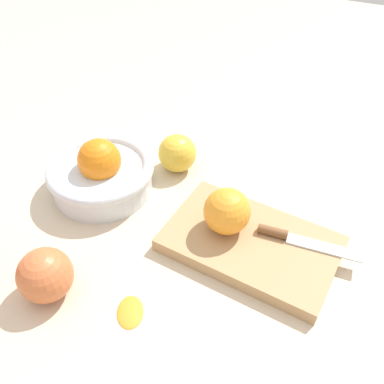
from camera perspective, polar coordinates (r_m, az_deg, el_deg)
The scene contains 8 objects.
ground_plane at distance 0.68m, azimuth -4.88°, elevation -6.18°, with size 2.40×2.40×0.00m, color beige.
bowl at distance 0.75m, azimuth -11.96°, elevation 2.49°, with size 0.18×0.18×0.10m.
cutting_board at distance 0.66m, azimuth 7.76°, elevation -6.80°, with size 0.25×0.16×0.02m, color tan.
orange_on_board at distance 0.64m, azimuth 4.67°, elevation -2.56°, with size 0.07×0.07×0.07m, color orange.
knife at distance 0.66m, azimuth 13.44°, elevation -6.00°, with size 0.16×0.03×0.01m.
apple_front_left_2 at distance 0.62m, azimuth -18.89°, elevation -10.39°, with size 0.08×0.08×0.08m, color #CC6638.
apple_back_left at distance 0.78m, azimuth -1.97°, elevation 5.16°, with size 0.07×0.07×0.07m, color gold.
citrus_peel at distance 0.60m, azimuth -8.25°, elevation -15.32°, with size 0.05×0.04×0.01m, color orange.
Camera 1 is at (0.23, -0.39, 0.51)m, focal length 40.22 mm.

